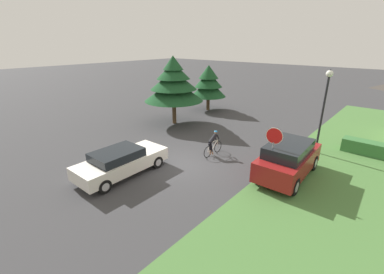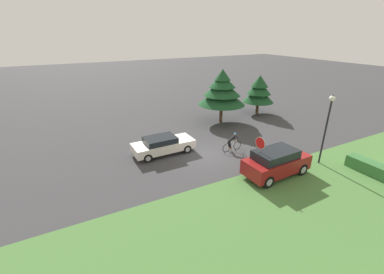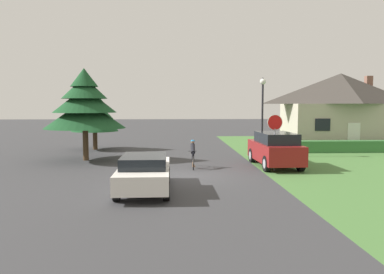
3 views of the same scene
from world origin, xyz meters
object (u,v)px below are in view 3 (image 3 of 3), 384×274
sedan_left_lane (145,172)px  conifer_tall_near (85,105)px  cottage_house (340,109)px  conifer_tall_far (95,114)px  cyclist (193,155)px  stop_sign (275,131)px  street_lamp (263,102)px  parked_suv_right (275,149)px

sedan_left_lane → conifer_tall_near: size_ratio=0.87×
cottage_house → conifer_tall_far: cottage_house is taller
cyclist → conifer_tall_far: conifer_tall_far is taller
stop_sign → street_lamp: street_lamp is taller
cottage_house → parked_suv_right: cottage_house is taller
sedan_left_lane → stop_sign: (6.13, 4.12, 1.29)m
sedan_left_lane → conifer_tall_far: (-4.76, 13.56, 1.92)m
sedan_left_lane → street_lamp: (6.73, 9.41, 2.78)m
cottage_house → conifer_tall_far: 19.09m
cottage_house → cyclist: (-12.18, -10.00, -2.28)m
sedan_left_lane → parked_suv_right: parked_suv_right is taller
cyclist → conifer_tall_near: conifer_tall_near is taller
street_lamp → cyclist: bearing=-136.7°
cyclist → conifer_tall_near: bearing=63.9°
sedan_left_lane → cyclist: cyclist is taller
cottage_house → conifer_tall_near: cottage_house is taller
conifer_tall_near → parked_suv_right: bearing=-14.7°
parked_suv_right → street_lamp: (0.24, 4.07, 2.57)m
parked_suv_right → stop_sign: 1.67m
stop_sign → conifer_tall_near: bearing=-26.5°
parked_suv_right → conifer_tall_far: conifer_tall_far is taller
parked_suv_right → conifer_tall_far: 14.04m
street_lamp → conifer_tall_far: street_lamp is taller
stop_sign → cottage_house: bearing=-131.8°
street_lamp → cottage_house: bearing=36.7°
parked_suv_right → street_lamp: street_lamp is taller
stop_sign → parked_suv_right: bearing=-111.5°
parked_suv_right → conifer_tall_near: 11.27m
stop_sign → conifer_tall_far: bearing=-46.1°
cyclist → parked_suv_right: bearing=-85.7°
parked_suv_right → cyclist: bearing=92.2°
cottage_house → sedan_left_lane: size_ratio=1.90×
cottage_house → street_lamp: 9.41m
stop_sign → conifer_tall_far: size_ratio=0.64×
cottage_house → street_lamp: (-7.53, -5.62, 0.51)m
sedan_left_lane → parked_suv_right: bearing=-51.4°
conifer_tall_near → conifer_tall_far: conifer_tall_near is taller
cyclist → parked_suv_right: 4.42m
cyclist → conifer_tall_near: size_ratio=0.32×
conifer_tall_far → cottage_house: bearing=4.4°
stop_sign → cyclist: bearing=-17.9°
conifer_tall_near → stop_sign: bearing=-21.3°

